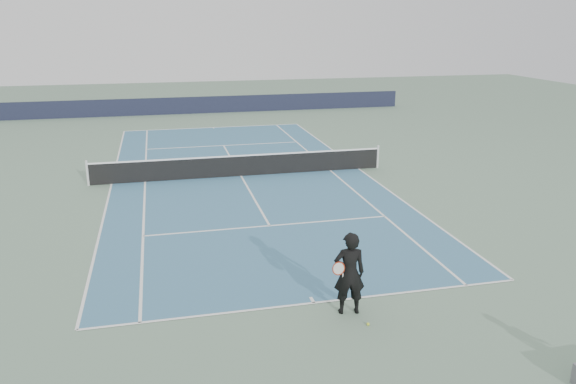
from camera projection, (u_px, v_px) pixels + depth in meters
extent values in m
plane|color=slate|center=(241.00, 176.00, 24.72)|extent=(80.00, 80.00, 0.00)
cube|color=#3A6A89|center=(241.00, 176.00, 24.72)|extent=(10.97, 23.77, 0.01)
cylinder|color=silver|center=(87.00, 173.00, 23.18)|extent=(0.10, 0.10, 1.07)
cylinder|color=silver|center=(378.00, 157.00, 25.96)|extent=(0.10, 0.10, 1.07)
cube|color=black|center=(241.00, 166.00, 24.59)|extent=(12.80, 0.03, 0.90)
cube|color=white|center=(241.00, 156.00, 24.45)|extent=(12.80, 0.04, 0.06)
cube|color=black|center=(205.00, 105.00, 41.19)|extent=(30.00, 0.25, 1.20)
imported|color=black|center=(349.00, 273.00, 12.96)|extent=(0.83, 0.64, 2.02)
torus|color=#9C240D|center=(339.00, 268.00, 12.80)|extent=(0.34, 0.18, 0.36)
cylinder|color=white|center=(339.00, 268.00, 12.80)|extent=(0.29, 0.14, 0.32)
cylinder|color=white|center=(343.00, 278.00, 12.94)|extent=(0.08, 0.13, 0.27)
sphere|color=#CEDB2C|center=(368.00, 324.00, 12.67)|extent=(0.07, 0.07, 0.07)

